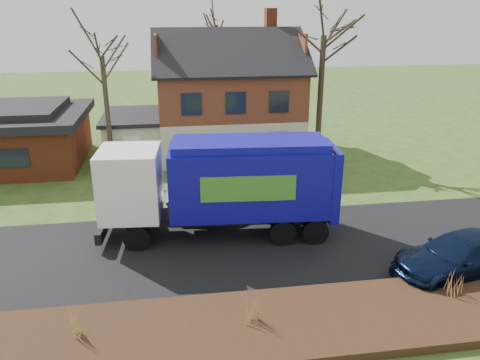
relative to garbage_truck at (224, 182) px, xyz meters
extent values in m
plane|color=#2E4A18|center=(-0.25, -1.30, -2.44)|extent=(120.00, 120.00, 0.00)
cube|color=black|center=(-0.25, -1.30, -2.43)|extent=(80.00, 7.00, 0.02)
cube|color=black|center=(-0.25, -6.60, -2.29)|extent=(80.00, 3.50, 0.30)
cube|color=beige|center=(1.75, 12.70, -1.09)|extent=(9.00, 7.50, 2.70)
cube|color=#572619|center=(1.75, 12.70, 1.66)|extent=(9.00, 7.50, 2.80)
cube|color=brown|center=(4.75, 13.70, 6.02)|extent=(0.70, 0.90, 1.60)
cube|color=beige|center=(-4.45, 12.20, -1.14)|extent=(3.50, 5.50, 2.60)
cube|color=black|center=(-4.45, 12.20, 0.28)|extent=(3.90, 5.90, 0.24)
cube|color=brown|center=(-12.25, 11.70, -1.04)|extent=(9.00, 7.50, 2.80)
cube|color=black|center=(-12.25, 11.70, 0.61)|extent=(9.80, 8.20, 0.50)
cube|color=black|center=(-12.25, 11.70, 1.06)|extent=(7.00, 6.00, 0.40)
cylinder|color=black|center=(-3.68, -0.82, -1.89)|extent=(1.11, 0.45, 1.09)
cylinder|color=black|center=(-3.51, 1.36, -1.89)|extent=(1.11, 0.45, 1.09)
cylinder|color=black|center=(2.26, -1.27, -1.89)|extent=(1.11, 0.45, 1.09)
cylinder|color=black|center=(2.42, 0.92, -1.89)|extent=(1.11, 0.45, 1.09)
cylinder|color=black|center=(3.61, -1.37, -1.89)|extent=(1.11, 0.45, 1.09)
cylinder|color=black|center=(3.78, 0.82, -1.89)|extent=(1.11, 0.45, 1.09)
cube|color=black|center=(0.05, 0.00, -1.55)|extent=(9.05, 1.92, 0.37)
cube|color=white|center=(-3.85, 0.29, 0.07)|extent=(2.59, 2.78, 2.82)
cube|color=black|center=(-5.00, 0.37, 0.22)|extent=(0.25, 2.30, 0.94)
cube|color=black|center=(-5.10, 0.38, -1.86)|extent=(0.46, 2.62, 0.47)
cube|color=#0E0B88|center=(1.04, -0.08, 0.07)|extent=(6.75, 3.09, 2.82)
cube|color=#0E0B88|center=(1.04, -0.08, 1.63)|extent=(6.42, 2.76, 0.31)
cube|color=#0E0B88|center=(4.42, -0.33, -0.04)|extent=(0.56, 2.68, 3.03)
cube|color=#3D832B|center=(0.78, -1.39, 0.17)|extent=(3.75, 0.32, 1.04)
cube|color=#3D832B|center=(0.98, 1.26, 0.17)|extent=(3.75, 0.32, 1.04)
imported|color=#A5A7AC|center=(-0.40, 2.30, -1.74)|extent=(4.26, 1.49, 1.40)
imported|color=black|center=(8.14, -4.47, -1.68)|extent=(5.55, 3.08, 1.52)
cylinder|color=#3C3324|center=(-5.64, 8.97, 0.96)|extent=(0.28, 0.28, 6.79)
cylinder|color=#382D21|center=(7.27, 10.07, 1.43)|extent=(0.35, 0.35, 7.73)
cylinder|color=#46342A|center=(1.77, 19.87, 1.59)|extent=(0.31, 0.31, 8.05)
cone|color=tan|center=(-5.10, -6.38, -1.65)|extent=(0.04, 0.04, 0.98)
cone|color=tan|center=(-5.26, -6.38, -1.65)|extent=(0.04, 0.04, 0.98)
cone|color=tan|center=(-4.93, -6.38, -1.65)|extent=(0.04, 0.04, 0.98)
cone|color=tan|center=(-5.10, -6.25, -1.65)|extent=(0.04, 0.04, 0.98)
cone|color=tan|center=(-5.10, -6.51, -1.65)|extent=(0.04, 0.04, 0.98)
cone|color=#A78349|center=(0.05, -6.55, -1.66)|extent=(0.04, 0.04, 0.96)
cone|color=#A78349|center=(-0.10, -6.55, -1.66)|extent=(0.04, 0.04, 0.96)
cone|color=#A78349|center=(0.21, -6.55, -1.66)|extent=(0.04, 0.04, 0.96)
cone|color=#A78349|center=(0.05, -6.43, -1.66)|extent=(0.04, 0.04, 0.96)
cone|color=#A78349|center=(0.05, -6.68, -1.66)|extent=(0.04, 0.04, 0.96)
cone|color=tan|center=(6.92, -6.02, -1.68)|extent=(0.04, 0.04, 0.91)
cone|color=tan|center=(6.76, -6.02, -1.68)|extent=(0.04, 0.04, 0.91)
cone|color=tan|center=(7.08, -6.02, -1.68)|extent=(0.04, 0.04, 0.91)
cone|color=tan|center=(6.92, -5.89, -1.68)|extent=(0.04, 0.04, 0.91)
cone|color=tan|center=(6.92, -6.15, -1.68)|extent=(0.04, 0.04, 0.91)
camera|label=1|loc=(-2.07, -18.17, 6.81)|focal=35.00mm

